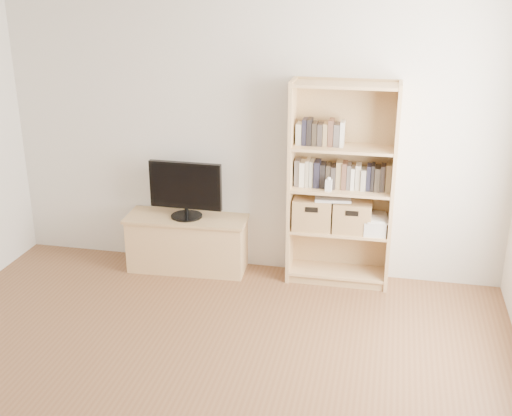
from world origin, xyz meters
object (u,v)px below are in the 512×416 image
(baby_monitor, at_px, (329,185))
(tv_stand, at_px, (188,244))
(basket_left, at_px, (312,213))
(basket_right, at_px, (352,216))
(television, at_px, (186,190))
(bookshelf, at_px, (341,186))
(laptop, at_px, (333,198))

(baby_monitor, bearing_deg, tv_stand, -176.17)
(basket_left, distance_m, basket_right, 0.35)
(television, height_order, basket_left, television)
(bookshelf, height_order, television, bookshelf)
(tv_stand, xyz_separation_m, basket_right, (1.49, 0.04, 0.38))
(baby_monitor, relative_size, laptop, 0.34)
(tv_stand, distance_m, basket_right, 1.54)
(basket_left, bearing_deg, television, 178.65)
(television, height_order, baby_monitor, television)
(baby_monitor, height_order, basket_left, baby_monitor)
(tv_stand, height_order, laptop, laptop)
(television, height_order, basket_right, television)
(television, xyz_separation_m, baby_monitor, (1.28, -0.06, 0.15))
(basket_left, relative_size, basket_right, 1.03)
(baby_monitor, bearing_deg, television, -176.17)
(bookshelf, height_order, laptop, bookshelf)
(baby_monitor, height_order, laptop, baby_monitor)
(baby_monitor, relative_size, basket_left, 0.31)
(basket_right, bearing_deg, tv_stand, -179.57)
(television, distance_m, baby_monitor, 1.29)
(laptop, bearing_deg, baby_monitor, -115.90)
(bookshelf, distance_m, baby_monitor, 0.14)
(television, relative_size, basket_right, 2.06)
(basket_left, bearing_deg, tv_stand, 178.65)
(tv_stand, relative_size, basket_right, 3.30)
(tv_stand, height_order, baby_monitor, baby_monitor)
(bookshelf, height_order, basket_left, bookshelf)
(basket_right, bearing_deg, basket_left, 179.51)
(tv_stand, bearing_deg, basket_left, -1.40)
(television, bearing_deg, laptop, 2.56)
(bookshelf, relative_size, basket_right, 5.52)
(basket_left, distance_m, laptop, 0.23)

